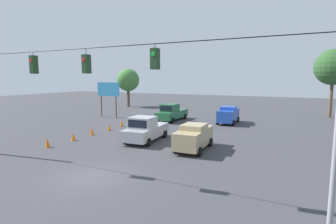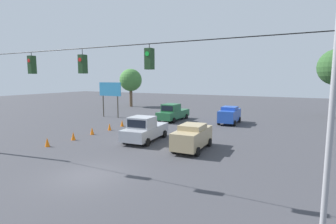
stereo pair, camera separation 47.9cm
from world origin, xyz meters
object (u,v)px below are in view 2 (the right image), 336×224
Objects in this scene: pickup_truck_green_withflow_far at (173,113)px; traffic_cone_farthest at (137,120)px; roadside_billboard at (110,92)px; traffic_cone_third at (92,131)px; traffic_cone_nearest at (47,142)px; pickup_truck_silver_withflow_mid at (145,129)px; traffic_cone_second at (73,136)px; traffic_cone_fifth at (122,123)px; overhead_signal_span at (83,90)px; sedan_tan_crossing_near at (192,136)px; sedan_blue_oncoming_deep at (230,115)px; tree_horizon_left at (131,80)px; traffic_cone_fourth at (110,127)px.

pickup_truck_green_withflow_far is 7.75× the size of traffic_cone_farthest.
traffic_cone_third is at bearing 120.83° from roadside_billboard.
traffic_cone_third is at bearing -89.28° from traffic_cone_nearest.
pickup_truck_silver_withflow_mid is 5.77m from traffic_cone_third.
traffic_cone_second and traffic_cone_fifth have the same top height.
sedan_tan_crossing_near is at bearing -112.45° from overhead_signal_span.
sedan_blue_oncoming_deep is 15.55m from traffic_cone_third.
tree_horizon_left reaches higher than sedan_blue_oncoming_deep.
traffic_cone_third is at bearing 90.98° from traffic_cone_fifth.
sedan_tan_crossing_near is 6.30× the size of traffic_cone_second.
pickup_truck_green_withflow_far is 16.10m from traffic_cone_nearest.
sedan_tan_crossing_near is 6.30× the size of traffic_cone_third.
traffic_cone_fifth is (0.14, -9.60, 0.00)m from traffic_cone_nearest.
pickup_truck_silver_withflow_mid is at bearing 128.32° from traffic_cone_farthest.
pickup_truck_silver_withflow_mid reaches higher than traffic_cone_second.
sedan_blue_oncoming_deep is 0.97× the size of sedan_tan_crossing_near.
traffic_cone_second is at bearing 92.00° from traffic_cone_fifth.
traffic_cone_nearest is at bearing 79.25° from pickup_truck_green_withflow_far.
traffic_cone_third is at bearing 50.29° from sedan_blue_oncoming_deep.
pickup_truck_silver_withflow_mid is at bearing -8.66° from sedan_tan_crossing_near.
pickup_truck_silver_withflow_mid reaches higher than traffic_cone_third.
pickup_truck_silver_withflow_mid is at bearing -155.05° from traffic_cone_second.
traffic_cone_fourth is at bearing 119.86° from tree_horizon_left.
traffic_cone_fifth is at bearing -85.18° from traffic_cone_fourth.
traffic_cone_second is 1.00× the size of traffic_cone_farthest.
traffic_cone_fifth is 21.09m from tree_horizon_left.
roadside_billboard is (8.77, 1.33, 2.45)m from pickup_truck_green_withflow_far.
traffic_cone_farthest is 7.04m from roadside_billboard.
traffic_cone_nearest is (3.00, 15.81, -0.62)m from pickup_truck_green_withflow_far.
traffic_cone_fifth is (5.81, -4.53, -0.62)m from pickup_truck_silver_withflow_mid.
sedan_tan_crossing_near is 0.81× the size of pickup_truck_green_withflow_far.
overhead_signal_span is at bearing 141.38° from traffic_cone_second.
overhead_signal_span is 30.99× the size of traffic_cone_fourth.
tree_horizon_left is (14.25, -11.15, 3.92)m from pickup_truck_green_withflow_far.
roadside_billboard reaches higher than sedan_blue_oncoming_deep.
traffic_cone_fifth is 0.10× the size of tree_horizon_left.
traffic_cone_nearest is (5.67, 5.08, -0.62)m from pickup_truck_silver_withflow_mid.
traffic_cone_fifth is at bearing -89.02° from traffic_cone_third.
traffic_cone_second is at bearing 90.62° from traffic_cone_fourth.
sedan_blue_oncoming_deep is (-2.69, -20.03, -3.61)m from overhead_signal_span.
traffic_cone_fourth is (9.81, 9.60, -0.68)m from sedan_blue_oncoming_deep.
overhead_signal_span is 4.00× the size of pickup_truck_green_withflow_far.
traffic_cone_nearest is (9.87, 16.87, -0.68)m from sedan_blue_oncoming_deep.
roadside_billboard is (5.82, -7.20, 3.07)m from traffic_cone_fourth.
overhead_signal_span is at bearing 67.55° from sedan_tan_crossing_near.
sedan_blue_oncoming_deep is 13.74m from traffic_cone_fourth.
sedan_blue_oncoming_deep reaches higher than traffic_cone_third.
overhead_signal_span is at bearing 119.82° from traffic_cone_fifth.
traffic_cone_nearest is at bearing 89.57° from traffic_cone_fourth.
sedan_blue_oncoming_deep is at bearing -135.63° from traffic_cone_fourth.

